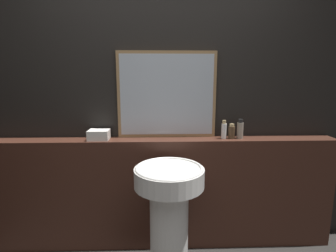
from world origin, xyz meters
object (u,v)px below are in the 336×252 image
(mirror, at_px, (167,95))
(towel_stack, at_px, (99,135))
(conditioner_bottle, at_px, (232,132))
(lotion_bottle, at_px, (241,130))
(pedestal_sink, at_px, (170,211))
(shampoo_bottle, at_px, (224,130))

(mirror, height_order, towel_stack, mirror)
(conditioner_bottle, distance_m, lotion_bottle, 0.07)
(towel_stack, xyz_separation_m, lotion_bottle, (1.16, -0.00, 0.03))
(pedestal_sink, relative_size, shampoo_bottle, 5.58)
(towel_stack, bearing_deg, shampoo_bottle, 0.00)
(mirror, bearing_deg, lotion_bottle, -7.50)
(pedestal_sink, bearing_deg, towel_stack, 142.56)
(pedestal_sink, height_order, conditioner_bottle, conditioner_bottle)
(shampoo_bottle, bearing_deg, lotion_bottle, -0.00)
(shampoo_bottle, bearing_deg, conditioner_bottle, -0.00)
(mirror, xyz_separation_m, lotion_bottle, (0.61, -0.08, -0.28))
(towel_stack, relative_size, shampoo_bottle, 1.08)
(pedestal_sink, height_order, lotion_bottle, lotion_bottle)
(pedestal_sink, bearing_deg, shampoo_bottle, 42.26)
(shampoo_bottle, bearing_deg, towel_stack, -180.00)
(lotion_bottle, bearing_deg, mirror, 172.50)
(pedestal_sink, distance_m, shampoo_bottle, 0.80)
(mirror, height_order, conditioner_bottle, mirror)
(shampoo_bottle, xyz_separation_m, conditioner_bottle, (0.06, -0.00, -0.01))
(pedestal_sink, xyz_separation_m, conditioner_bottle, (0.53, 0.43, 0.47))
(mirror, height_order, shampoo_bottle, mirror)
(shampoo_bottle, bearing_deg, mirror, 170.38)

